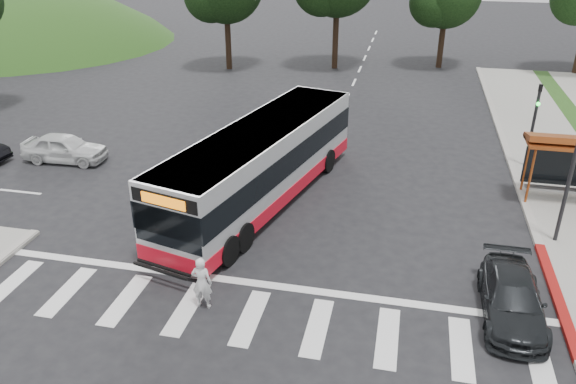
# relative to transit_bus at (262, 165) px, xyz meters

# --- Properties ---
(ground) EXTENTS (140.00, 140.00, 0.00)m
(ground) POSITION_rel_transit_bus_xyz_m (1.61, -2.47, -1.60)
(ground) COLOR black
(ground) RESTS_ON ground
(sidewalk_east) EXTENTS (4.00, 40.00, 0.12)m
(sidewalk_east) POSITION_rel_transit_bus_xyz_m (12.61, 5.53, -1.54)
(sidewalk_east) COLOR gray
(sidewalk_east) RESTS_ON ground
(curb_east) EXTENTS (0.30, 40.00, 0.15)m
(curb_east) POSITION_rel_transit_bus_xyz_m (10.61, 5.53, -1.52)
(curb_east) COLOR #9E9991
(curb_east) RESTS_ON ground
(curb_east_red) EXTENTS (0.32, 6.00, 0.15)m
(curb_east_red) POSITION_rel_transit_bus_xyz_m (10.61, -4.47, -1.52)
(curb_east_red) COLOR maroon
(curb_east_red) RESTS_ON ground
(hillside_nw) EXTENTS (44.00, 44.00, 10.00)m
(hillside_nw) POSITION_rel_transit_bus_xyz_m (-30.39, 27.53, -1.60)
(hillside_nw) COLOR #254315
(hillside_nw) RESTS_ON ground
(crosswalk_ladder) EXTENTS (18.00, 2.60, 0.01)m
(crosswalk_ladder) POSITION_rel_transit_bus_xyz_m (1.61, -7.47, -1.59)
(crosswalk_ladder) COLOR silver
(crosswalk_ladder) RESTS_ON ground
(traffic_signal_ne_short) EXTENTS (0.18, 0.37, 4.00)m
(traffic_signal_ne_short) POSITION_rel_transit_bus_xyz_m (11.21, 6.02, 0.88)
(traffic_signal_ne_short) COLOR black
(traffic_signal_ne_short) RESTS_ON ground
(transit_bus) EXTENTS (5.56, 12.66, 3.20)m
(transit_bus) POSITION_rel_transit_bus_xyz_m (0.00, 0.00, 0.00)
(transit_bus) COLOR silver
(transit_bus) RESTS_ON ground
(pedestrian) EXTENTS (0.63, 0.42, 1.72)m
(pedestrian) POSITION_rel_transit_bus_xyz_m (0.07, -7.24, -0.74)
(pedestrian) COLOR silver
(pedestrian) RESTS_ON ground
(dark_sedan) EXTENTS (1.74, 4.21, 1.22)m
(dark_sedan) POSITION_rel_transit_bus_xyz_m (9.06, -5.71, -0.99)
(dark_sedan) COLOR black
(dark_sedan) RESTS_ON ground
(west_car_white) EXTENTS (4.07, 1.78, 1.37)m
(west_car_white) POSITION_rel_transit_bus_xyz_m (-10.35, 2.04, -0.92)
(west_car_white) COLOR silver
(west_car_white) RESTS_ON ground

